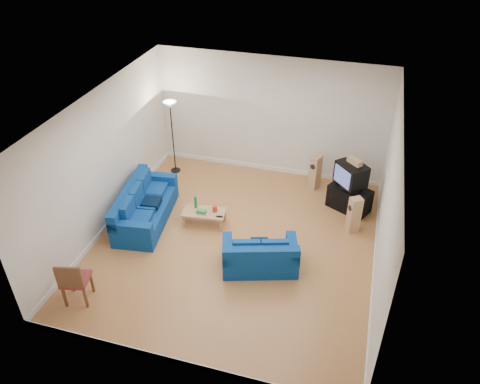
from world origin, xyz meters
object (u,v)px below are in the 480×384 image
(sofa_three_seat, at_px, (143,209))
(television, at_px, (351,174))
(sofa_loveseat, at_px, (260,257))
(tv_stand, at_px, (349,198))
(coffee_table, at_px, (204,213))

(sofa_three_seat, height_order, television, television)
(sofa_loveseat, relative_size, tv_stand, 1.75)
(television, bearing_deg, sofa_loveseat, -72.93)
(sofa_three_seat, relative_size, television, 2.72)
(coffee_table, bearing_deg, tv_stand, 26.11)
(sofa_three_seat, xyz_separation_m, television, (4.53, 1.81, 0.65))
(coffee_table, height_order, tv_stand, tv_stand)
(sofa_loveseat, relative_size, television, 2.00)
(sofa_three_seat, distance_m, coffee_table, 1.43)
(coffee_table, xyz_separation_m, television, (3.12, 1.56, 0.67))
(television, bearing_deg, sofa_three_seat, -111.32)
(coffee_table, xyz_separation_m, tv_stand, (3.16, 1.55, -0.00))
(coffee_table, relative_size, tv_stand, 1.05)
(coffee_table, bearing_deg, television, 26.66)
(sofa_loveseat, distance_m, coffee_table, 1.93)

